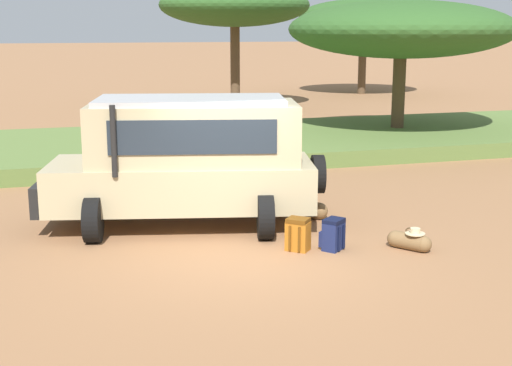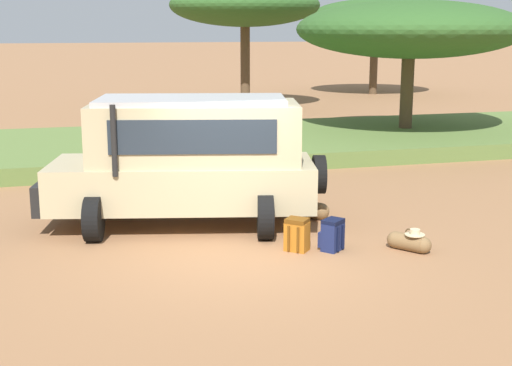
% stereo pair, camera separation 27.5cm
% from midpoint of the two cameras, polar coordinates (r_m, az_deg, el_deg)
% --- Properties ---
extents(ground_plane, '(320.00, 320.00, 0.00)m').
position_cam_midpoint_polar(ground_plane, '(11.83, -1.75, -5.92)').
color(ground_plane, '#936642').
extents(grass_bank, '(120.00, 7.00, 0.44)m').
position_cam_midpoint_polar(grass_bank, '(21.37, -8.69, 2.85)').
color(grass_bank, '#5B7538').
rests_on(grass_bank, ground_plane).
extents(safari_vehicle, '(5.48, 3.42, 2.44)m').
position_cam_midpoint_polar(safari_vehicle, '(13.42, -6.14, 1.93)').
color(safari_vehicle, tan).
rests_on(safari_vehicle, ground_plane).
extents(backpack_beside_front_wheel, '(0.48, 0.49, 0.56)m').
position_cam_midpoint_polar(backpack_beside_front_wheel, '(12.11, 2.74, -4.14)').
color(backpack_beside_front_wheel, '#B26619').
rests_on(backpack_beside_front_wheel, ground_plane).
extents(backpack_cluster_center, '(0.47, 0.47, 0.55)m').
position_cam_midpoint_polar(backpack_cluster_center, '(12.17, 5.53, -4.14)').
color(backpack_cluster_center, navy).
rests_on(backpack_cluster_center, ground_plane).
extents(duffel_bag_low_black_case, '(0.59, 0.70, 0.39)m').
position_cam_midpoint_polar(duffel_bag_low_black_case, '(12.40, 11.56, -4.55)').
color(duffel_bag_low_black_case, brown).
rests_on(duffel_bag_low_black_case, ground_plane).
extents(duffel_bag_soft_canvas, '(0.68, 0.65, 0.44)m').
position_cam_midpoint_polar(duffel_bag_soft_canvas, '(14.15, 3.64, -2.15)').
color(duffel_bag_soft_canvas, brown).
rests_on(duffel_bag_soft_canvas, ground_plane).
extents(acacia_tree_left_mid, '(6.86, 6.17, 5.63)m').
position_cam_midpoint_polar(acacia_tree_left_mid, '(33.14, -1.95, 14.00)').
color(acacia_tree_left_mid, brown).
rests_on(acacia_tree_left_mid, ground_plane).
extents(acacia_tree_centre_back, '(7.29, 7.38, 4.56)m').
position_cam_midpoint_polar(acacia_tree_centre_back, '(23.95, 11.22, 11.95)').
color(acacia_tree_centre_back, brown).
rests_on(acacia_tree_centre_back, ground_plane).
extents(acacia_tree_right_mid, '(7.21, 6.95, 5.20)m').
position_cam_midpoint_polar(acacia_tree_right_mid, '(40.77, 8.42, 13.04)').
color(acacia_tree_right_mid, brown).
rests_on(acacia_tree_right_mid, ground_plane).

